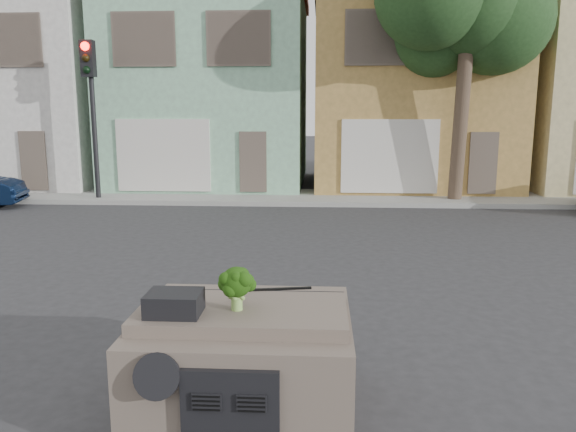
{
  "coord_description": "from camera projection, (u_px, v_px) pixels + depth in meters",
  "views": [
    {
      "loc": [
        0.71,
        -8.04,
        2.9
      ],
      "look_at": [
        0.21,
        0.5,
        1.3
      ],
      "focal_mm": 35.0,
      "sensor_mm": 36.0,
      "label": 1
    }
  ],
  "objects": [
    {
      "name": "instrument_hump",
      "position": [
        174.0,
        303.0,
        4.98
      ],
      "size": [
        0.48,
        0.38,
        0.2
      ],
      "primitive_type": "cube",
      "color": "black",
      "rests_on": "car_dashboard"
    },
    {
      "name": "townhouse_mint",
      "position": [
        215.0,
        89.0,
        22.2
      ],
      "size": [
        7.2,
        8.2,
        7.55
      ],
      "primitive_type": "cube",
      "color": "#89C09B",
      "rests_on": "ground"
    },
    {
      "name": "townhouse_tan",
      "position": [
        406.0,
        88.0,
        21.77
      ],
      "size": [
        7.2,
        8.2,
        7.55
      ],
      "primitive_type": "cube",
      "color": "#A98343",
      "rests_on": "ground"
    },
    {
      "name": "tree_near",
      "position": [
        463.0,
        66.0,
        17.01
      ],
      "size": [
        4.4,
        4.0,
        8.5
      ],
      "primitive_type": "cube",
      "color": "#21401C",
      "rests_on": "ground"
    },
    {
      "name": "ground_plane",
      "position": [
        272.0,
        307.0,
        8.46
      ],
      "size": [
        120.0,
        120.0,
        0.0
      ],
      "primitive_type": "plane",
      "color": "#303033",
      "rests_on": "ground"
    },
    {
      "name": "broccoli",
      "position": [
        237.0,
        288.0,
        5.06
      ],
      "size": [
        0.48,
        0.48,
        0.41
      ],
      "primitive_type": "cube",
      "rotation": [
        0.0,
        0.0,
        5.42
      ],
      "color": "#163409",
      "rests_on": "car_dashboard"
    },
    {
      "name": "sidewalk",
      "position": [
        299.0,
        197.0,
        18.75
      ],
      "size": [
        40.0,
        3.0,
        0.15
      ],
      "primitive_type": "cube",
      "color": "gray",
      "rests_on": "ground"
    },
    {
      "name": "car_dashboard",
      "position": [
        245.0,
        357.0,
        5.41
      ],
      "size": [
        2.0,
        1.8,
        1.12
      ],
      "primitive_type": "cube",
      "color": "#65584D",
      "rests_on": "ground"
    },
    {
      "name": "wiper_arm",
      "position": [
        277.0,
        289.0,
        5.66
      ],
      "size": [
        0.69,
        0.15,
        0.02
      ],
      "primitive_type": "cube",
      "rotation": [
        0.0,
        0.0,
        0.17
      ],
      "color": "black",
      "rests_on": "car_dashboard"
    },
    {
      "name": "traffic_signal",
      "position": [
        93.0,
        123.0,
        17.69
      ],
      "size": [
        0.4,
        0.4,
        5.1
      ],
      "primitive_type": "cube",
      "color": "black",
      "rests_on": "ground"
    },
    {
      "name": "townhouse_white",
      "position": [
        31.0,
        89.0,
        22.63
      ],
      "size": [
        7.2,
        8.2,
        7.55
      ],
      "primitive_type": "cube",
      "color": "silver",
      "rests_on": "ground"
    }
  ]
}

